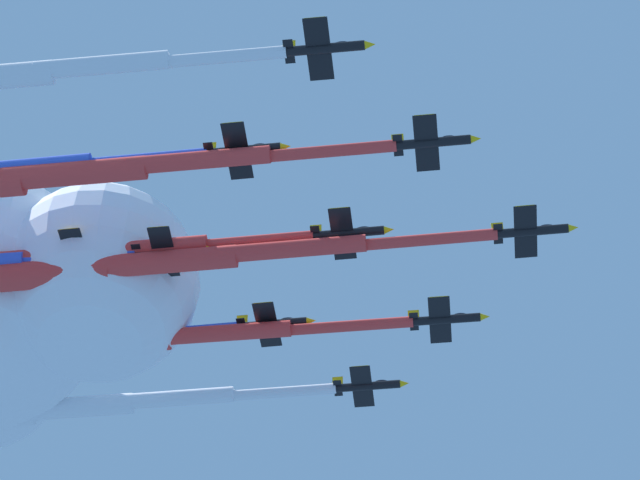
# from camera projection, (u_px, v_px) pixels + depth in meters

# --- Properties ---
(jet_lead) EXTENTS (74.47, 8.67, 3.70)m
(jet_lead) POSITION_uv_depth(u_px,v_px,m) (158.00, 263.00, 185.83)
(jet_lead) COLOR black
(jet_port_inner) EXTENTS (73.34, 9.55, 3.72)m
(jet_port_inner) POSITION_uv_depth(u_px,v_px,m) (97.00, 345.00, 195.17)
(jet_port_inner) COLOR black
(jet_starboard_inner) EXTENTS (69.74, 8.64, 3.72)m
(jet_starboard_inner) POSITION_uv_depth(u_px,v_px,m) (72.00, 174.00, 178.22)
(jet_starboard_inner) COLOR black
(jet_port_mid) EXTENTS (63.66, 8.51, 3.70)m
(jet_port_mid) POSITION_uv_depth(u_px,v_px,m) (41.00, 260.00, 188.62)
(jet_port_mid) COLOR black
(jet_starboard_mid) EXTENTS (66.38, 8.78, 3.77)m
(jet_starboard_mid) POSITION_uv_depth(u_px,v_px,m) (73.00, 408.00, 206.59)
(jet_starboard_mid) COLOR black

